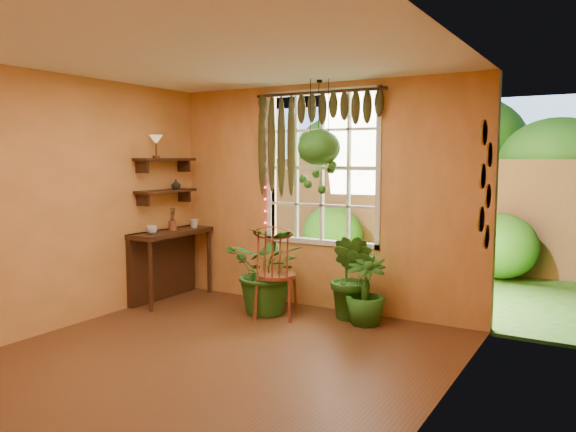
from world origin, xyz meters
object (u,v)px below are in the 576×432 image
object	(u,v)px
hanging_basket	(319,150)
potted_plant_left	(269,270)
windsor_chair	(276,287)
counter_ledge	(166,257)
potted_plant_mid	(352,277)

from	to	relation	value
hanging_basket	potted_plant_left	bearing A→B (deg)	-148.09
hanging_basket	windsor_chair	bearing A→B (deg)	-130.51
windsor_chair	counter_ledge	bearing A→B (deg)	159.70
counter_ledge	windsor_chair	distance (m)	1.69
counter_ledge	hanging_basket	xyz separation A→B (m)	(2.02, 0.39, 1.35)
potted_plant_mid	hanging_basket	world-z (taller)	hanging_basket
windsor_chair	hanging_basket	bearing A→B (deg)	29.53
windsor_chair	potted_plant_left	distance (m)	0.24
windsor_chair	hanging_basket	distance (m)	1.64
windsor_chair	potted_plant_mid	world-z (taller)	windsor_chair
counter_ledge	potted_plant_left	distance (m)	1.53
potted_plant_left	potted_plant_mid	bearing A→B (deg)	15.07
windsor_chair	potted_plant_left	world-z (taller)	windsor_chair
counter_ledge	potted_plant_mid	distance (m)	2.50
potted_plant_mid	counter_ledge	bearing A→B (deg)	-172.15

